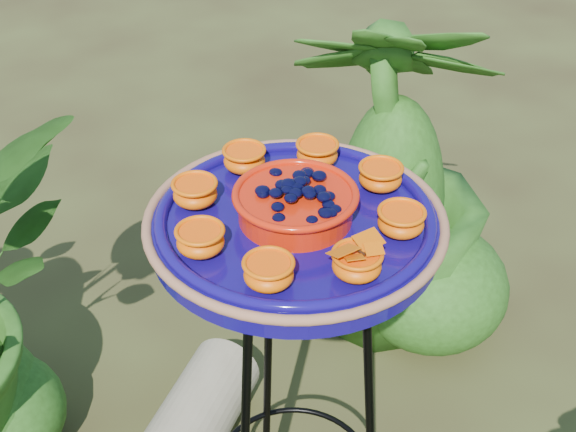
# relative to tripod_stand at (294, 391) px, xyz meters

# --- Properties ---
(tripod_stand) EXTENTS (0.37, 0.37, 0.85)m
(tripod_stand) POSITION_rel_tripod_stand_xyz_m (0.00, 0.00, 0.00)
(tripod_stand) COLOR black
(tripod_stand) RESTS_ON ground
(feeder_dish) EXTENTS (0.52, 0.52, 0.10)m
(feeder_dish) POSITION_rel_tripod_stand_xyz_m (-0.00, -0.00, 0.37)
(feeder_dish) COLOR #110860
(feeder_dish) RESTS_ON tripod_stand
(shrub_back_right) EXTENTS (0.73, 0.73, 0.93)m
(shrub_back_right) POSITION_rel_tripod_stand_xyz_m (0.65, 0.51, -0.05)
(shrub_back_right) COLOR #224813
(shrub_back_right) RESTS_ON ground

